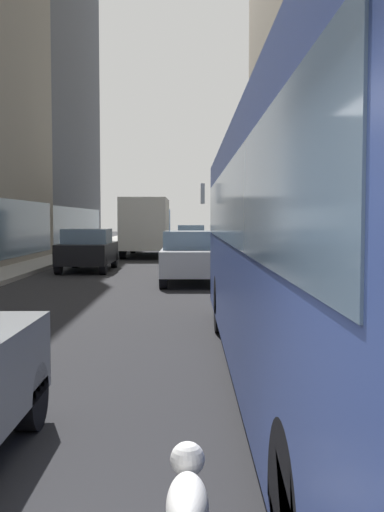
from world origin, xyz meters
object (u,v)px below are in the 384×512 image
car_silver_sedan (193,256)px  transit_bus (337,238)px  car_black_suv (88,250)px  box_truck (147,225)px  car_white_van (191,238)px  dalmatian_dog (187,503)px

car_silver_sedan → transit_bus: bearing=-82.4°
car_black_suv → car_silver_sedan: same height
car_black_suv → box_truck: 9.67m
car_white_van → box_truck: size_ratio=0.57×
box_truck → dalmatian_dog: bearing=-85.6°
car_black_suv → box_truck: size_ratio=0.54×
car_silver_sedan → dalmatian_dog: bearing=-90.5°
car_white_van → car_silver_sedan: same height
transit_bus → car_black_suv: 17.19m
car_white_van → car_black_suv: (-4.00, -14.11, 0.00)m
car_black_suv → box_truck: (1.60, 9.50, 0.85)m
transit_bus → box_truck: size_ratio=1.54×
transit_bus → car_white_van: transit_bus is taller
car_silver_sedan → car_white_van: bearing=90.0°
transit_bus → car_silver_sedan: size_ratio=2.65×
transit_bus → dalmatian_dog: bearing=-113.5°
car_white_van → dalmatian_dog: car_white_van is taller
transit_bus → dalmatian_dog: transit_bus is taller
car_silver_sedan → box_truck: 14.03m
transit_bus → dalmatian_dog: 4.54m
car_white_van → car_black_suv: same height
transit_bus → car_silver_sedan: transit_bus is taller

